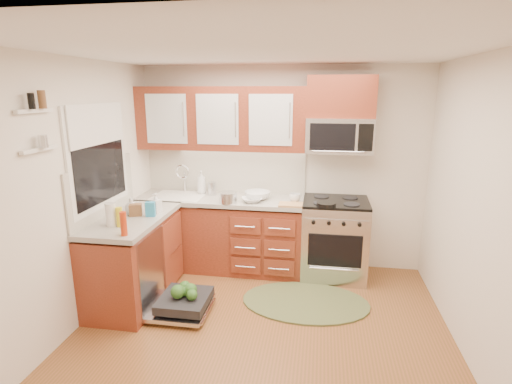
% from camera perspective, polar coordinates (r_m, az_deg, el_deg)
% --- Properties ---
extents(floor, '(3.50, 3.50, 0.00)m').
position_cam_1_polar(floor, '(3.89, 0.59, -20.17)').
color(floor, brown).
rests_on(floor, ground).
extents(ceiling, '(3.50, 3.50, 0.00)m').
position_cam_1_polar(ceiling, '(3.22, 0.71, 19.60)').
color(ceiling, white).
rests_on(ceiling, ground).
extents(wall_back, '(3.50, 0.04, 2.50)m').
position_cam_1_polar(wall_back, '(5.04, 3.68, 3.37)').
color(wall_back, silver).
rests_on(wall_back, ground).
extents(wall_front, '(3.50, 0.04, 2.50)m').
position_cam_1_polar(wall_front, '(1.78, -8.41, -18.23)').
color(wall_front, silver).
rests_on(wall_front, ground).
extents(wall_left, '(0.04, 3.50, 2.50)m').
position_cam_1_polar(wall_left, '(4.00, -25.01, -0.86)').
color(wall_left, silver).
rests_on(wall_left, ground).
extents(wall_right, '(0.04, 3.50, 2.50)m').
position_cam_1_polar(wall_right, '(3.55, 29.90, -3.24)').
color(wall_right, silver).
rests_on(wall_right, ground).
extents(base_cabinet_back, '(2.05, 0.60, 0.85)m').
position_cam_1_polar(base_cabinet_back, '(5.10, -5.00, -6.17)').
color(base_cabinet_back, '#5B2814').
rests_on(base_cabinet_back, ground).
extents(base_cabinet_left, '(0.60, 1.25, 0.85)m').
position_cam_1_polar(base_cabinet_left, '(4.54, -16.99, -9.44)').
color(base_cabinet_left, '#5B2814').
rests_on(base_cabinet_left, ground).
extents(countertop_back, '(2.07, 0.64, 0.05)m').
position_cam_1_polar(countertop_back, '(4.94, -5.15, -1.04)').
color(countertop_back, '#A49F96').
rests_on(countertop_back, base_cabinet_back).
extents(countertop_left, '(0.64, 1.27, 0.05)m').
position_cam_1_polar(countertop_left, '(4.37, -17.32, -3.73)').
color(countertop_left, '#A49F96').
rests_on(countertop_left, base_cabinet_left).
extents(backsplash_back, '(2.05, 0.02, 0.57)m').
position_cam_1_polar(backsplash_back, '(5.15, -4.41, 3.14)').
color(backsplash_back, beige).
rests_on(backsplash_back, ground).
extents(backsplash_left, '(0.02, 1.25, 0.57)m').
position_cam_1_polar(backsplash_left, '(4.43, -21.04, 0.37)').
color(backsplash_left, beige).
rests_on(backsplash_left, ground).
extents(upper_cabinets, '(2.05, 0.35, 0.75)m').
position_cam_1_polar(upper_cabinets, '(4.91, -5.01, 10.42)').
color(upper_cabinets, '#5B2814').
rests_on(upper_cabinets, ground).
extents(cabinet_over_mw, '(0.76, 0.35, 0.47)m').
position_cam_1_polar(cabinet_over_mw, '(4.75, 12.04, 13.18)').
color(cabinet_over_mw, '#5B2814').
rests_on(cabinet_over_mw, ground).
extents(range, '(0.76, 0.64, 0.95)m').
position_cam_1_polar(range, '(4.92, 11.11, -6.54)').
color(range, silver).
rests_on(range, ground).
extents(microwave, '(0.76, 0.38, 0.40)m').
position_cam_1_polar(microwave, '(4.75, 11.78, 7.93)').
color(microwave, silver).
rests_on(microwave, ground).
extents(sink, '(0.62, 0.50, 0.26)m').
position_cam_1_polar(sink, '(5.11, -10.90, -1.91)').
color(sink, white).
rests_on(sink, ground).
extents(dishwasher, '(0.70, 0.60, 0.20)m').
position_cam_1_polar(dishwasher, '(4.28, -10.65, -15.42)').
color(dishwasher, silver).
rests_on(dishwasher, ground).
extents(window, '(0.03, 1.05, 1.05)m').
position_cam_1_polar(window, '(4.34, -21.60, 4.65)').
color(window, white).
rests_on(window, ground).
extents(window_blind, '(0.02, 0.96, 0.40)m').
position_cam_1_polar(window_blind, '(4.29, -21.72, 8.99)').
color(window_blind, white).
rests_on(window_blind, ground).
extents(shelf_upper, '(0.04, 0.40, 0.03)m').
position_cam_1_polar(shelf_upper, '(3.58, -29.10, 10.10)').
color(shelf_upper, white).
rests_on(shelf_upper, ground).
extents(shelf_lower, '(0.04, 0.40, 0.03)m').
position_cam_1_polar(shelf_lower, '(3.61, -28.53, 5.37)').
color(shelf_lower, white).
rests_on(shelf_lower, ground).
extents(rug, '(1.36, 0.89, 0.02)m').
position_cam_1_polar(rug, '(4.45, 7.07, -15.33)').
color(rug, '#5B663A').
rests_on(rug, ground).
extents(skillet, '(0.23, 0.23, 0.04)m').
position_cam_1_polar(skillet, '(4.52, 10.00, -1.73)').
color(skillet, black).
rests_on(skillet, range).
extents(stock_pot, '(0.21, 0.21, 0.13)m').
position_cam_1_polar(stock_pot, '(4.68, -4.04, -0.78)').
color(stock_pot, silver).
rests_on(stock_pot, countertop_back).
extents(cutting_board, '(0.31, 0.20, 0.02)m').
position_cam_1_polar(cutting_board, '(4.58, 5.19, -1.81)').
color(cutting_board, tan).
rests_on(cutting_board, countertop_back).
extents(canister, '(0.11, 0.11, 0.17)m').
position_cam_1_polar(canister, '(5.04, -6.28, 0.50)').
color(canister, silver).
rests_on(canister, countertop_back).
extents(paper_towel_roll, '(0.14, 0.14, 0.23)m').
position_cam_1_polar(paper_towel_roll, '(4.11, -19.99, -3.03)').
color(paper_towel_roll, white).
rests_on(paper_towel_roll, countertop_left).
extents(mustard_bottle, '(0.08, 0.08, 0.19)m').
position_cam_1_polar(mustard_bottle, '(4.06, -18.92, -3.40)').
color(mustard_bottle, yellow).
rests_on(mustard_bottle, countertop_left).
extents(red_bottle, '(0.07, 0.07, 0.22)m').
position_cam_1_polar(red_bottle, '(3.80, -18.40, -4.33)').
color(red_bottle, '#B8300F').
rests_on(red_bottle, countertop_left).
extents(wooden_box, '(0.15, 0.12, 0.13)m').
position_cam_1_polar(wooden_box, '(4.37, -16.82, -2.46)').
color(wooden_box, brown).
rests_on(wooden_box, countertop_left).
extents(blue_carton, '(0.11, 0.08, 0.15)m').
position_cam_1_polar(blue_carton, '(4.30, -14.86, -2.40)').
color(blue_carton, teal).
rests_on(blue_carton, countertop_left).
extents(bowl_a, '(0.30, 0.30, 0.06)m').
position_cam_1_polar(bowl_a, '(4.69, -0.60, -1.13)').
color(bowl_a, '#999999').
rests_on(bowl_a, countertop_back).
extents(bowl_b, '(0.36, 0.36, 0.10)m').
position_cam_1_polar(bowl_b, '(4.82, 0.21, -0.48)').
color(bowl_b, '#999999').
rests_on(bowl_b, countertop_back).
extents(cup, '(0.17, 0.17, 0.10)m').
position_cam_1_polar(cup, '(4.71, 5.58, -0.84)').
color(cup, '#999999').
rests_on(cup, countertop_back).
extents(soap_bottle_a, '(0.14, 0.14, 0.29)m').
position_cam_1_polar(soap_bottle_a, '(5.11, -7.79, 1.37)').
color(soap_bottle_a, '#999999').
rests_on(soap_bottle_a, countertop_back).
extents(soap_bottle_b, '(0.12, 0.12, 0.21)m').
position_cam_1_polar(soap_bottle_b, '(4.42, -14.11, -1.51)').
color(soap_bottle_b, '#999999').
rests_on(soap_bottle_b, countertop_left).
extents(soap_bottle_c, '(0.17, 0.17, 0.18)m').
position_cam_1_polar(soap_bottle_c, '(4.43, -17.38, -1.91)').
color(soap_bottle_c, '#999999').
rests_on(soap_bottle_c, countertop_left).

